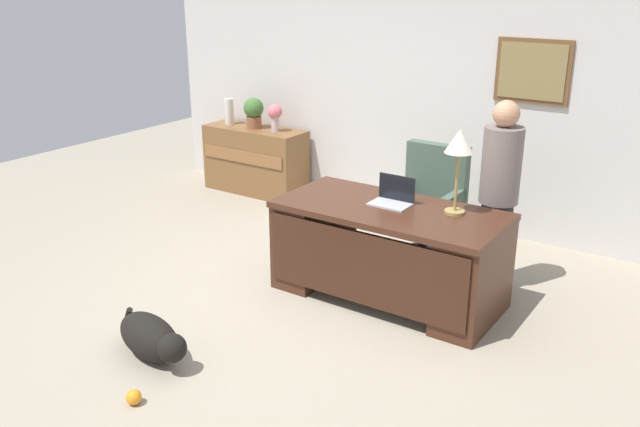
# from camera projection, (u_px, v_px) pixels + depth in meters

# --- Properties ---
(ground_plane) EXTENTS (12.00, 12.00, 0.00)m
(ground_plane) POSITION_uv_depth(u_px,v_px,m) (289.00, 309.00, 5.41)
(ground_plane) COLOR #9E937F
(back_wall) EXTENTS (7.00, 0.16, 2.70)m
(back_wall) POSITION_uv_depth(u_px,v_px,m) (438.00, 95.00, 6.97)
(back_wall) COLOR silver
(back_wall) RESTS_ON ground_plane
(desk) EXTENTS (1.83, 0.87, 0.79)m
(desk) POSITION_uv_depth(u_px,v_px,m) (387.00, 250.00, 5.46)
(desk) COLOR #422316
(desk) RESTS_ON ground_plane
(credenza) EXTENTS (1.28, 0.50, 0.79)m
(credenza) POSITION_uv_depth(u_px,v_px,m) (256.00, 160.00, 8.17)
(credenza) COLOR brown
(credenza) RESTS_ON ground_plane
(armchair) EXTENTS (0.60, 0.59, 1.06)m
(armchair) POSITION_uv_depth(u_px,v_px,m) (428.00, 208.00, 6.27)
(armchair) COLOR #475B4C
(armchair) RESTS_ON ground_plane
(person_standing) EXTENTS (0.32, 0.32, 1.61)m
(person_standing) POSITION_uv_depth(u_px,v_px,m) (499.00, 196.00, 5.51)
(person_standing) COLOR #262323
(person_standing) RESTS_ON ground_plane
(dog_lying) EXTENTS (0.77, 0.42, 0.30)m
(dog_lying) POSITION_uv_depth(u_px,v_px,m) (152.00, 338.00, 4.69)
(dog_lying) COLOR black
(dog_lying) RESTS_ON ground_plane
(laptop) EXTENTS (0.32, 0.22, 0.23)m
(laptop) POSITION_uv_depth(u_px,v_px,m) (393.00, 197.00, 5.43)
(laptop) COLOR #B2B5BA
(laptop) RESTS_ON desk
(desk_lamp) EXTENTS (0.22, 0.22, 0.67)m
(desk_lamp) POSITION_uv_depth(u_px,v_px,m) (459.00, 147.00, 5.05)
(desk_lamp) COLOR #9E8447
(desk_lamp) RESTS_ON desk
(vase_with_flowers) EXTENTS (0.17, 0.17, 0.32)m
(vase_with_flowers) POSITION_uv_depth(u_px,v_px,m) (275.00, 114.00, 7.80)
(vase_with_flowers) COLOR beige
(vase_with_flowers) RESTS_ON credenza
(vase_empty) EXTENTS (0.11, 0.11, 0.31)m
(vase_empty) POSITION_uv_depth(u_px,v_px,m) (229.00, 111.00, 8.19)
(vase_empty) COLOR silver
(vase_empty) RESTS_ON credenza
(potted_plant) EXTENTS (0.24, 0.24, 0.36)m
(potted_plant) POSITION_uv_depth(u_px,v_px,m) (254.00, 111.00, 7.97)
(potted_plant) COLOR brown
(potted_plant) RESTS_ON credenza
(dog_toy_ball) EXTENTS (0.10, 0.10, 0.10)m
(dog_toy_ball) POSITION_uv_depth(u_px,v_px,m) (134.00, 397.00, 4.21)
(dog_toy_ball) COLOR orange
(dog_toy_ball) RESTS_ON ground_plane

